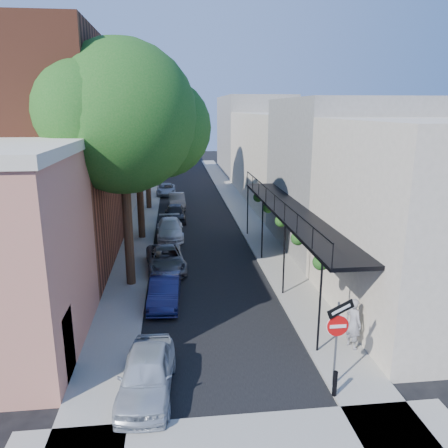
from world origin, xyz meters
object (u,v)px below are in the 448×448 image
object	(u,v)px
parked_car_a	(147,374)
parked_car_d	(170,229)
parked_car_e	(175,213)
parked_car_b	(165,291)
parked_car_f	(177,201)
bollard	(335,384)
oak_far	(150,111)
parked_car_c	(166,259)
oak_mid	(143,131)
oak_near	(132,121)
sign_post	(338,329)
pedestrian	(353,323)
parked_car_g	(166,189)

from	to	relation	value
parked_car_a	parked_car_d	distance (m)	16.69
parked_car_a	parked_car_e	xyz separation A→B (m)	(0.97, 21.01, -0.01)
parked_car_a	parked_car_b	xyz separation A→B (m)	(0.42, 6.31, -0.06)
parked_car_f	bollard	bearing A→B (deg)	-83.48
oak_far	parked_car_a	bearing A→B (deg)	-88.20
parked_car_c	parked_car_a	bearing A→B (deg)	-97.56
parked_car_b	oak_mid	bearing A→B (deg)	99.94
oak_mid	oak_near	bearing A→B (deg)	-89.63
bollard	parked_car_d	size ratio (longest dim) A/B	0.19
sign_post	parked_car_b	size ratio (longest dim) A/B	0.81
parked_car_b	parked_car_d	size ratio (longest dim) A/B	0.87
sign_post	parked_car_d	world-z (taller)	sign_post
bollard	parked_car_a	distance (m)	5.62
parked_car_a	parked_car_b	distance (m)	6.33
oak_far	parked_car_e	distance (m)	9.19
sign_post	parked_car_f	bearing A→B (deg)	99.87
parked_car_b	parked_car_c	size ratio (longest dim) A/B	0.86
oak_near	parked_car_e	size ratio (longest dim) A/B	2.97
oak_far	parked_car_d	distance (m)	12.03
sign_post	parked_car_c	xyz separation A→B (m)	(-5.29, 11.04, -1.44)
oak_far	parked_car_b	bearing A→B (deg)	-86.38
parked_car_a	oak_far	bearing A→B (deg)	95.60
parked_car_e	parked_car_f	distance (m)	4.75
parked_car_a	parked_car_d	world-z (taller)	parked_car_a
sign_post	oak_far	world-z (taller)	oak_far
sign_post	pedestrian	world-z (taller)	sign_post
bollard	oak_mid	distance (m)	19.96
bollard	oak_far	xyz separation A→B (m)	(-6.35, 26.77, 7.74)
parked_car_b	parked_car_d	distance (m)	10.37
parked_car_f	pedestrian	bearing A→B (deg)	-78.87
sign_post	parked_car_a	xyz separation A→B (m)	(-5.70, 0.44, -1.37)
parked_car_a	sign_post	bearing A→B (deg)	-0.60
parked_car_f	parked_car_a	bearing A→B (deg)	-95.39
oak_far	parked_car_d	size ratio (longest dim) A/B	2.82
oak_near	parked_car_f	world-z (taller)	oak_near
oak_mid	parked_car_d	world-z (taller)	oak_mid
parked_car_c	parked_car_f	world-z (taller)	parked_car_f
parked_car_b	parked_car_e	distance (m)	14.71
parked_car_b	parked_car_e	size ratio (longest dim) A/B	0.96
bollard	oak_near	bearing A→B (deg)	123.12
oak_mid	pedestrian	xyz separation A→B (m)	(8.02, -15.16, -6.00)
sign_post	oak_mid	distance (m)	19.14
parked_car_e	pedestrian	world-z (taller)	pedestrian
parked_car_c	parked_car_f	xyz separation A→B (m)	(0.73, 15.16, 0.04)
oak_mid	parked_car_d	xyz separation A→B (m)	(1.48, -0.14, -6.44)
parked_car_a	parked_car_f	bearing A→B (deg)	91.27
oak_mid	oak_far	distance (m)	9.12
oak_near	oak_far	world-z (taller)	oak_far
pedestrian	parked_car_g	bearing A→B (deg)	-7.33
oak_near	parked_car_c	xyz separation A→B (m)	(1.24, 1.75, -7.28)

